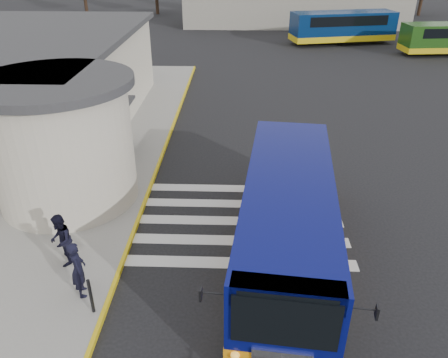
{
  "coord_description": "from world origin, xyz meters",
  "views": [
    {
      "loc": [
        -0.4,
        -14.24,
        9.18
      ],
      "look_at": [
        -0.89,
        -0.5,
        1.61
      ],
      "focal_mm": 35.0,
      "sensor_mm": 36.0,
      "label": 1
    }
  ],
  "objects_px": {
    "pedestrian_a": "(78,269)",
    "bollard": "(91,296)",
    "transit_bus": "(287,223)",
    "far_bus_a": "(343,26)",
    "pedestrian_b": "(61,240)"
  },
  "relations": [
    {
      "from": "pedestrian_b",
      "to": "bollard",
      "type": "relative_size",
      "value": 1.55
    },
    {
      "from": "transit_bus",
      "to": "pedestrian_b",
      "type": "height_order",
      "value": "transit_bus"
    },
    {
      "from": "transit_bus",
      "to": "far_bus_a",
      "type": "xyz_separation_m",
      "value": [
        8.49,
        33.84,
        0.32
      ]
    },
    {
      "from": "pedestrian_a",
      "to": "transit_bus",
      "type": "bearing_deg",
      "value": -94.81
    },
    {
      "from": "pedestrian_a",
      "to": "far_bus_a",
      "type": "xyz_separation_m",
      "value": [
        14.5,
        35.81,
        0.65
      ]
    },
    {
      "from": "far_bus_a",
      "to": "transit_bus",
      "type": "bearing_deg",
      "value": 153.18
    },
    {
      "from": "pedestrian_b",
      "to": "far_bus_a",
      "type": "xyz_separation_m",
      "value": [
        15.48,
        34.48,
        0.67
      ]
    },
    {
      "from": "bollard",
      "to": "transit_bus",
      "type": "bearing_deg",
      "value": 25.97
    },
    {
      "from": "pedestrian_b",
      "to": "bollard",
      "type": "height_order",
      "value": "pedestrian_b"
    },
    {
      "from": "pedestrian_a",
      "to": "pedestrian_b",
      "type": "relative_size",
      "value": 1.02
    },
    {
      "from": "transit_bus",
      "to": "pedestrian_a",
      "type": "xyz_separation_m",
      "value": [
        -6.01,
        -1.97,
        -0.34
      ]
    },
    {
      "from": "far_bus_a",
      "to": "bollard",
      "type": "bearing_deg",
      "value": 146.32
    },
    {
      "from": "pedestrian_a",
      "to": "far_bus_a",
      "type": "distance_m",
      "value": 38.64
    },
    {
      "from": "pedestrian_a",
      "to": "bollard",
      "type": "bearing_deg",
      "value": -165.79
    },
    {
      "from": "transit_bus",
      "to": "far_bus_a",
      "type": "bearing_deg",
      "value": 82.09
    }
  ]
}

